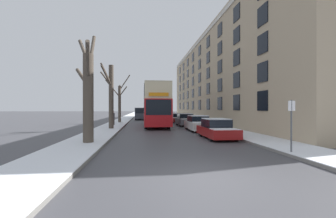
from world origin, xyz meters
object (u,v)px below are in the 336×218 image
at_px(bare_tree_left_0, 88,92).
at_px(bare_tree_left_2, 120,102).
at_px(bare_tree_left_1, 111,95).
at_px(parked_car_2, 185,120).
at_px(parked_car_1, 198,124).
at_px(parked_car_3, 177,118).
at_px(street_sign_post, 291,124).
at_px(pedestrian_left_sidewalk, 113,118).
at_px(parked_car_4, 172,117).
at_px(oncoming_van, 141,113).
at_px(parked_car_0, 217,129).
at_px(double_decker_bus, 155,104).

distance_m(bare_tree_left_0, bare_tree_left_2, 18.31).
relative_size(bare_tree_left_1, parked_car_2, 1.44).
relative_size(parked_car_1, parked_car_3, 1.06).
xyz_separation_m(bare_tree_left_1, street_sign_post, (9.45, -12.67, -1.92)).
bearing_deg(pedestrian_left_sidewalk, parked_car_2, -2.72).
xyz_separation_m(bare_tree_left_0, bare_tree_left_1, (0.02, 8.76, 0.35)).
xyz_separation_m(bare_tree_left_2, parked_car_4, (8.21, 7.18, -2.37)).
height_order(parked_car_2, oncoming_van, oncoming_van).
relative_size(bare_tree_left_2, pedestrian_left_sidewalk, 3.77).
relative_size(pedestrian_left_sidewalk, street_sign_post, 0.74).
bearing_deg(parked_car_3, bare_tree_left_1, -126.90).
xyz_separation_m(bare_tree_left_1, parked_car_4, (8.08, 16.73, -2.70)).
xyz_separation_m(bare_tree_left_2, parked_car_3, (8.21, 1.21, -2.36)).
relative_size(parked_car_3, parked_car_4, 0.95).
relative_size(parked_car_0, oncoming_van, 0.81).
bearing_deg(pedestrian_left_sidewalk, double_decker_bus, -11.65).
bearing_deg(oncoming_van, double_decker_bus, -83.21).
bearing_deg(parked_car_3, bare_tree_left_2, -171.65).
height_order(parked_car_0, oncoming_van, oncoming_van).
distance_m(parked_car_1, parked_car_2, 6.33).
bearing_deg(street_sign_post, bare_tree_left_0, 157.53).
xyz_separation_m(parked_car_0, street_sign_post, (1.37, -5.84, 0.76)).
bearing_deg(parked_car_1, street_sign_post, -82.92).
bearing_deg(bare_tree_left_1, parked_car_3, 53.10).
xyz_separation_m(parked_car_0, parked_car_1, (0.00, 5.19, 0.03)).
bearing_deg(bare_tree_left_0, parked_car_1, 41.35).
height_order(parked_car_2, parked_car_4, parked_car_2).
bearing_deg(double_decker_bus, oncoming_van, 96.79).
distance_m(bare_tree_left_2, double_decker_bus, 7.31).
xyz_separation_m(parked_car_1, street_sign_post, (1.37, -11.04, 0.73)).
distance_m(parked_car_0, pedestrian_left_sidewalk, 14.21).
distance_m(double_decker_bus, oncoming_van, 15.63).
xyz_separation_m(bare_tree_left_0, parked_car_1, (8.09, 7.12, -2.30)).
relative_size(parked_car_1, parked_car_4, 1.00).
bearing_deg(bare_tree_left_0, double_decker_bus, 70.45).
bearing_deg(street_sign_post, parked_car_4, 92.67).
distance_m(parked_car_3, oncoming_van, 10.19).
xyz_separation_m(bare_tree_left_0, bare_tree_left_2, (-0.11, 18.31, 0.02)).
bearing_deg(pedestrian_left_sidewalk, bare_tree_left_1, -88.79).
distance_m(bare_tree_left_0, street_sign_post, 10.36).
height_order(bare_tree_left_1, bare_tree_left_2, bare_tree_left_2).
relative_size(oncoming_van, street_sign_post, 2.16).
distance_m(bare_tree_left_1, double_decker_bus, 5.97).
bearing_deg(parked_car_3, street_sign_post, -86.65).
distance_m(parked_car_1, oncoming_van, 21.69).
height_order(double_decker_bus, parked_car_1, double_decker_bus).
height_order(parked_car_3, oncoming_van, oncoming_van).
bearing_deg(bare_tree_left_0, parked_car_3, 67.47).
distance_m(bare_tree_left_0, double_decker_bus, 13.43).
height_order(oncoming_van, street_sign_post, street_sign_post).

